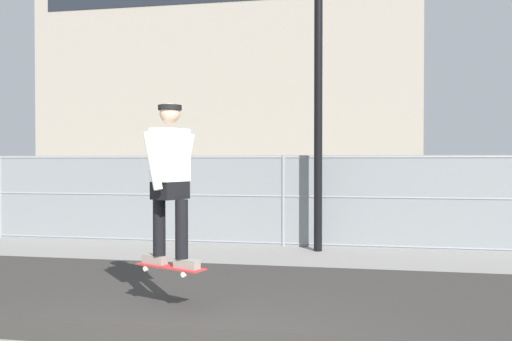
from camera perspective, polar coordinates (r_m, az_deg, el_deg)
name	(u,v)px	position (r m, az deg, el deg)	size (l,w,h in m)	color
gravel_berm	(230,298)	(6.52, -2.73, -13.44)	(15.06, 2.99, 0.22)	#33302D
skateboard	(170,267)	(5.64, -9.09, -10.11)	(0.81, 0.50, 0.07)	#B22D2D
skater	(170,174)	(5.53, -9.12, -0.41)	(0.70, 0.62, 1.66)	gray
chain_fence	(283,200)	(10.91, 2.91, -3.20)	(25.78, 0.06, 1.85)	gray
street_lamp	(318,10)	(10.76, 6.66, 16.57)	(0.44, 0.44, 7.53)	black
parked_car_near	(126,193)	(15.57, -13.63, -2.30)	(4.40, 1.95, 1.66)	#474C54
library_building	(237,44)	(42.78, -1.98, 13.31)	(26.36, 12.99, 21.62)	#9E9384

